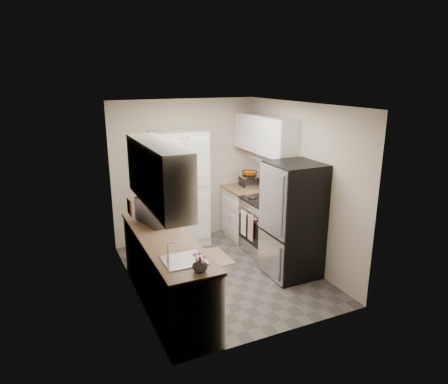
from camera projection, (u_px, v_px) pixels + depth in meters
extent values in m
plane|color=#56514C|center=(223.00, 273.00, 6.02)|extent=(3.20, 3.20, 0.00)
cube|color=beige|center=(185.00, 171.00, 7.06)|extent=(2.60, 0.04, 2.50)
cube|color=beige|center=(285.00, 233.00, 4.27)|extent=(2.60, 0.04, 2.50)
cube|color=beige|center=(131.00, 206.00, 5.15)|extent=(0.04, 3.20, 2.50)
cube|color=beige|center=(299.00, 184.00, 6.19)|extent=(0.04, 3.20, 2.50)
cube|color=white|center=(223.00, 104.00, 5.32)|extent=(2.60, 3.20, 0.04)
cube|color=silver|center=(158.00, 174.00, 4.40)|extent=(0.33, 1.60, 0.70)
cube|color=silver|center=(264.00, 137.00, 6.66)|extent=(0.33, 1.55, 0.58)
cube|color=#99999E|center=(273.00, 164.00, 6.36)|extent=(0.45, 0.76, 0.13)
cube|color=#B7B7BC|center=(184.00, 261.00, 4.36)|extent=(0.45, 0.40, 0.02)
cube|color=brown|center=(129.00, 207.00, 5.35)|extent=(0.02, 0.22, 0.22)
cube|color=silver|center=(180.00, 190.00, 6.81)|extent=(0.90, 0.55, 2.00)
cube|color=silver|center=(167.00, 272.00, 5.12)|extent=(0.60, 2.30, 0.88)
cube|color=#846647|center=(165.00, 239.00, 4.99)|extent=(0.63, 2.33, 0.04)
cube|color=silver|center=(245.00, 213.00, 7.33)|extent=(0.60, 0.80, 0.88)
cube|color=#846647|center=(245.00, 189.00, 7.20)|extent=(0.63, 0.83, 0.04)
cube|color=#B7B7BC|center=(266.00, 227.00, 6.62)|extent=(0.64, 0.76, 0.90)
cube|color=black|center=(267.00, 201.00, 6.49)|extent=(0.66, 0.78, 0.03)
cube|color=black|center=(282.00, 192.00, 6.58)|extent=(0.06, 0.76, 0.22)
cube|color=pink|center=(251.00, 228.00, 6.32)|extent=(0.01, 0.16, 0.42)
cube|color=beige|center=(244.00, 223.00, 6.53)|extent=(0.01, 0.16, 0.42)
cube|color=#B7B7BC|center=(293.00, 220.00, 5.80)|extent=(0.70, 0.72, 1.70)
imported|color=silver|center=(158.00, 211.00, 5.49)|extent=(0.54, 0.67, 0.33)
cylinder|color=black|center=(143.00, 203.00, 5.79)|extent=(0.09, 0.09, 0.34)
imported|color=beige|center=(200.00, 264.00, 4.10)|extent=(0.17, 0.17, 0.17)
cube|color=#3F8A3D|center=(148.00, 202.00, 5.93)|extent=(0.11, 0.23, 0.30)
cube|color=silver|center=(249.00, 181.00, 7.24)|extent=(0.33, 0.41, 0.22)
cube|color=tan|center=(214.00, 257.00, 6.55)|extent=(0.45, 0.71, 0.01)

